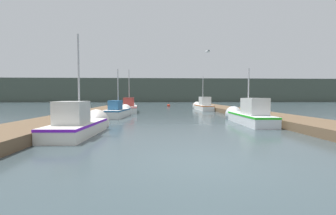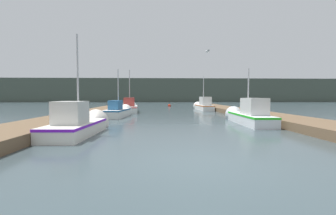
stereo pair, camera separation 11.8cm
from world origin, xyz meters
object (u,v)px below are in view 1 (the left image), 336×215
fishing_boat_0 (81,124)px  seagull_lead (208,51)px  fishing_boat_2 (119,111)px  fishing_boat_4 (202,106)px  channel_buoy (169,106)px  fishing_boat_1 (248,115)px  mooring_piling_0 (201,104)px  mooring_piling_1 (209,105)px  fishing_boat_3 (129,107)px

fishing_boat_0 → seagull_lead: size_ratio=8.68×
fishing_boat_2 → fishing_boat_4: (8.96, 9.12, 0.09)m
fishing_boat_0 → fishing_boat_4: bearing=65.4°
channel_buoy → seagull_lead: size_ratio=1.81×
fishing_boat_0 → channel_buoy: fishing_boat_0 is taller
fishing_boat_1 → fishing_boat_2: fishing_boat_2 is taller
fishing_boat_1 → mooring_piling_0: size_ratio=5.89×
mooring_piling_0 → mooring_piling_1: bearing=-93.0°
channel_buoy → seagull_lead: 25.03m
fishing_boat_2 → fishing_boat_3: size_ratio=0.81×
channel_buoy → fishing_boat_4: bearing=-69.2°
fishing_boat_3 → mooring_piling_1: bearing=12.0°
fishing_boat_4 → mooring_piling_1: bearing=-26.7°
fishing_boat_1 → channel_buoy: size_ratio=5.90×
channel_buoy → fishing_boat_0: bearing=-100.8°
channel_buoy → mooring_piling_1: bearing=-66.4°
fishing_boat_4 → mooring_piling_0: 6.79m
fishing_boat_4 → seagull_lead: (-2.65, -14.62, 3.87)m
mooring_piling_1 → fishing_boat_0: bearing=-119.2°
fishing_boat_1 → fishing_boat_3: 14.07m
seagull_lead → fishing_boat_3: bearing=-157.8°
fishing_boat_2 → seagull_lead: bearing=-36.1°
fishing_boat_1 → mooring_piling_0: 20.94m
fishing_boat_3 → seagull_lead: bearing=-66.7°
fishing_boat_0 → channel_buoy: 28.49m
fishing_boat_4 → fishing_boat_1: bearing=-91.5°
fishing_boat_3 → mooring_piling_0: (9.89, 9.96, 0.03)m
fishing_boat_2 → fishing_boat_3: bearing=93.3°
fishing_boat_1 → mooring_piling_1: 13.89m
channel_buoy → seagull_lead: bearing=-87.3°
mooring_piling_0 → fishing_boat_2: bearing=-122.5°
fishing_boat_3 → fishing_boat_0: bearing=-96.4°
channel_buoy → seagull_lead: (1.15, -24.64, 4.26)m
fishing_boat_2 → seagull_lead: 9.26m
fishing_boat_4 → mooring_piling_0: size_ratio=6.38×
mooring_piling_1 → channel_buoy: size_ratio=1.17×
fishing_boat_2 → fishing_boat_1: bearing=-24.6°
fishing_boat_1 → mooring_piling_1: fishing_boat_1 is taller
fishing_boat_3 → mooring_piling_1: (9.52, 2.92, 0.12)m
mooring_piling_1 → seagull_lead: 15.16m
fishing_boat_1 → fishing_boat_2: (-9.00, 5.09, -0.07)m
fishing_boat_3 → mooring_piling_0: bearing=40.1°
mooring_piling_0 → channel_buoy: size_ratio=1.00×
mooring_piling_1 → channel_buoy: (-4.52, 10.36, -0.45)m
seagull_lead → fishing_boat_2: bearing=-137.2°
fishing_boat_0 → fishing_boat_2: (0.17, 8.85, -0.00)m
channel_buoy → mooring_piling_0: bearing=-34.2°
fishing_boat_2 → channel_buoy: 19.82m
fishing_boat_1 → fishing_boat_3: size_ratio=0.94×
fishing_boat_4 → fishing_boat_2: bearing=-136.2°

